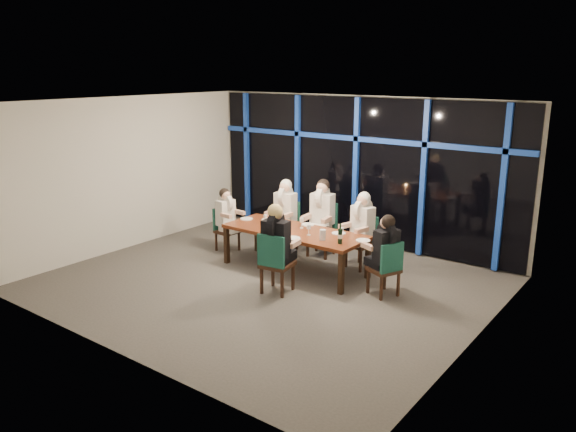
{
  "coord_description": "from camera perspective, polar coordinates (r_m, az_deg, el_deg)",
  "views": [
    {
      "loc": [
        5.6,
        -6.88,
        3.53
      ],
      "look_at": [
        0.0,
        0.6,
        1.05
      ],
      "focal_mm": 35.0,
      "sensor_mm": 36.0,
      "label": 1
    }
  ],
  "objects": [
    {
      "name": "plate_far_left",
      "position": [
        10.55,
        -2.05,
        -0.38
      ],
      "size": [
        0.24,
        0.24,
        0.01
      ],
      "primitive_type": "cylinder",
      "color": "white",
      "rests_on": "dining_table"
    },
    {
      "name": "plate_near_mid",
      "position": [
        9.42,
        0.52,
        -2.26
      ],
      "size": [
        0.24,
        0.24,
        0.01
      ],
      "primitive_type": "cylinder",
      "color": "white",
      "rests_on": "dining_table"
    },
    {
      "name": "diner_end_left",
      "position": [
        11.03,
        -6.26,
        0.56
      ],
      "size": [
        0.55,
        0.45,
        0.84
      ],
      "rotation": [
        0.0,
        0.0,
        1.48
      ],
      "color": "silver",
      "rests_on": "ground"
    },
    {
      "name": "window_wall",
      "position": [
        11.47,
        7.07,
        4.81
      ],
      "size": [
        6.86,
        0.43,
        2.94
      ],
      "color": "black",
      "rests_on": "ground"
    },
    {
      "name": "wine_glass_a",
      "position": [
        10.01,
        -0.55,
        -0.42
      ],
      "size": [
        0.08,
        0.08,
        0.2
      ],
      "color": "silver",
      "rests_on": "dining_table"
    },
    {
      "name": "plate_end_left",
      "position": [
        10.64,
        -4.23,
        -0.28
      ],
      "size": [
        0.24,
        0.24,
        0.01
      ],
      "primitive_type": "cylinder",
      "color": "white",
      "rests_on": "dining_table"
    },
    {
      "name": "chair_end_left",
      "position": [
        11.17,
        -6.46,
        -1.09
      ],
      "size": [
        0.43,
        0.43,
        0.86
      ],
      "rotation": [
        0.0,
        0.0,
        1.48
      ],
      "color": "black",
      "rests_on": "ground"
    },
    {
      "name": "tea_light",
      "position": [
        9.68,
        -0.45,
        -1.74
      ],
      "size": [
        0.05,
        0.05,
        0.03
      ],
      "primitive_type": "cylinder",
      "color": "#FA9A4B",
      "rests_on": "dining_table"
    },
    {
      "name": "room",
      "position": [
        9.0,
        -2.3,
        5.22
      ],
      "size": [
        7.04,
        7.0,
        3.02
      ],
      "color": "#57524D",
      "rests_on": "ground"
    },
    {
      "name": "wine_glass_d",
      "position": [
        10.3,
        -2.32,
        -0.12
      ],
      "size": [
        0.06,
        0.06,
        0.16
      ],
      "color": "silver",
      "rests_on": "dining_table"
    },
    {
      "name": "diner_end_right",
      "position": [
        8.92,
        9.83,
        -2.7
      ],
      "size": [
        0.63,
        0.57,
        0.89
      ],
      "rotation": [
        0.0,
        0.0,
        4.29
      ],
      "color": "black",
      "rests_on": "ground"
    },
    {
      "name": "diner_far_right",
      "position": [
        10.08,
        7.47,
        -0.31
      ],
      "size": [
        0.54,
        0.64,
        0.93
      ],
      "rotation": [
        0.0,
        0.0,
        -0.23
      ],
      "color": "silver",
      "rests_on": "ground"
    },
    {
      "name": "chair_near_mid",
      "position": [
        8.93,
        -1.37,
        -4.54
      ],
      "size": [
        0.54,
        0.54,
        1.01
      ],
      "rotation": [
        0.0,
        0.0,
        3.31
      ],
      "color": "black",
      "rests_on": "ground"
    },
    {
      "name": "wine_glass_e",
      "position": [
        9.51,
        5.49,
        -1.45
      ],
      "size": [
        0.06,
        0.06,
        0.16
      ],
      "color": "white",
      "rests_on": "dining_table"
    },
    {
      "name": "chair_far_right",
      "position": [
        10.24,
        7.71,
        -2.28
      ],
      "size": [
        0.53,
        0.53,
        0.96
      ],
      "rotation": [
        0.0,
        0.0,
        -0.23
      ],
      "color": "black",
      "rests_on": "ground"
    },
    {
      "name": "wine_glass_c",
      "position": [
        9.58,
        2.13,
        -1.17
      ],
      "size": [
        0.07,
        0.07,
        0.19
      ],
      "color": "silver",
      "rests_on": "dining_table"
    },
    {
      "name": "wine_bottle",
      "position": [
        9.16,
        5.31,
        -2.03
      ],
      "size": [
        0.08,
        0.08,
        0.34
      ],
      "rotation": [
        0.0,
        0.0,
        0.24
      ],
      "color": "black",
      "rests_on": "dining_table"
    },
    {
      "name": "wine_glass_b",
      "position": [
        9.99,
        1.4,
        -0.47
      ],
      "size": [
        0.07,
        0.07,
        0.19
      ],
      "color": "silver",
      "rests_on": "dining_table"
    },
    {
      "name": "chair_far_mid",
      "position": [
        10.84,
        3.6,
        -1.02
      ],
      "size": [
        0.53,
        0.53,
        1.02
      ],
      "rotation": [
        0.0,
        0.0,
        0.13
      ],
      "color": "black",
      "rests_on": "ground"
    },
    {
      "name": "chair_end_right",
      "position": [
        8.97,
        10.04,
        -5.04
      ],
      "size": [
        0.56,
        0.56,
        0.91
      ],
      "rotation": [
        0.0,
        0.0,
        4.29
      ],
      "color": "black",
      "rests_on": "ground"
    },
    {
      "name": "plate_far_mid",
      "position": [
        10.23,
        2.01,
        -0.87
      ],
      "size": [
        0.24,
        0.24,
        0.01
      ],
      "primitive_type": "cylinder",
      "color": "white",
      "rests_on": "dining_table"
    },
    {
      "name": "plate_far_right",
      "position": [
        9.73,
        5.18,
        -1.76
      ],
      "size": [
        0.24,
        0.24,
        0.01
      ],
      "primitive_type": "cylinder",
      "color": "white",
      "rests_on": "dining_table"
    },
    {
      "name": "dining_table",
      "position": [
        9.92,
        0.69,
        -1.82
      ],
      "size": [
        2.6,
        1.0,
        0.75
      ],
      "color": "maroon",
      "rests_on": "ground"
    },
    {
      "name": "plate_end_right",
      "position": [
        9.37,
        7.62,
        -2.48
      ],
      "size": [
        0.24,
        0.24,
        0.01
      ],
      "primitive_type": "cylinder",
      "color": "white",
      "rests_on": "dining_table"
    },
    {
      "name": "diner_near_mid",
      "position": [
        8.88,
        -1.12,
        -1.95
      ],
      "size": [
        0.54,
        0.66,
        0.98
      ],
      "rotation": [
        0.0,
        0.0,
        3.31
      ],
      "color": "black",
      "rests_on": "ground"
    },
    {
      "name": "diner_far_mid",
      "position": [
        10.66,
        3.43,
        0.96
      ],
      "size": [
        0.54,
        0.66,
        0.99
      ],
      "rotation": [
        0.0,
        0.0,
        0.13
      ],
      "color": "silver",
      "rests_on": "ground"
    },
    {
      "name": "chair_far_left",
      "position": [
        11.13,
        -0.13,
        -0.71
      ],
      "size": [
        0.48,
        0.48,
        0.97
      ],
      "rotation": [
        0.0,
        0.0,
        0.07
      ],
      "color": "black",
      "rests_on": "ground"
    },
    {
      "name": "diner_far_left",
      "position": [
        10.96,
        -0.36,
        1.14
      ],
      "size": [
        0.5,
        0.62,
        0.95
      ],
      "rotation": [
        0.0,
        0.0,
        0.07
      ],
      "color": "silver",
      "rests_on": "ground"
    },
    {
      "name": "water_pitcher",
      "position": [
        9.33,
        3.54,
        -1.92
      ],
      "size": [
        0.11,
        0.1,
        0.18
      ],
      "rotation": [
        0.0,
        0.0,
        -0.24
      ],
      "color": "silver",
      "rests_on": "dining_table"
    }
  ]
}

